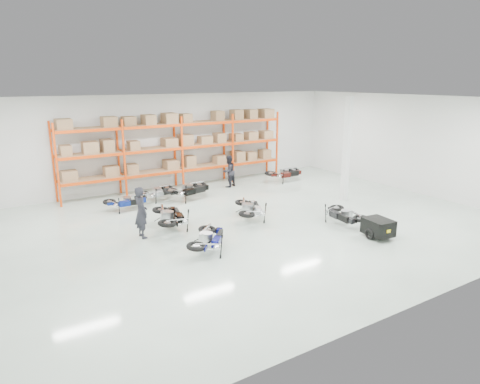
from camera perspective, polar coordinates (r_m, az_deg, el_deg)
room at (r=15.32m, az=1.65°, el=3.77°), size 18.00×18.00×18.00m
pallet_rack at (r=20.92m, az=-8.25°, el=6.64°), size 11.28×0.98×3.62m
structural_column at (r=19.00m, az=14.02°, el=5.51°), size 0.25×0.25×4.50m
moto_blue_centre at (r=13.26m, az=-4.18°, el=-5.75°), size 1.80×1.90×1.14m
moto_silver_left at (r=16.19m, az=1.38°, el=-1.82°), size 1.59×1.99×1.16m
moto_black_far_left at (r=15.39m, az=-9.27°, el=-2.79°), size 1.37×2.06×1.23m
moto_touring_right at (r=16.06m, az=13.65°, el=-2.54°), size 1.04×1.75×1.07m
trailer at (r=15.09m, az=17.94°, el=-4.48°), size 0.83×1.58×0.65m
moto_back_a at (r=17.97m, az=-14.89°, el=-0.87°), size 1.57×0.80×1.01m
moto_back_b at (r=19.13m, az=-10.90°, el=0.34°), size 1.75×1.20×1.03m
moto_back_c at (r=19.02m, az=-6.88°, el=0.73°), size 2.06×1.30×1.24m
moto_back_d at (r=22.39m, az=6.03°, el=2.83°), size 1.85×0.94×1.19m
person_left at (r=14.65m, az=-13.05°, el=-2.68°), size 0.46×0.66×1.75m
person_back at (r=21.07m, az=-1.52°, el=2.78°), size 0.93×0.84×1.57m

